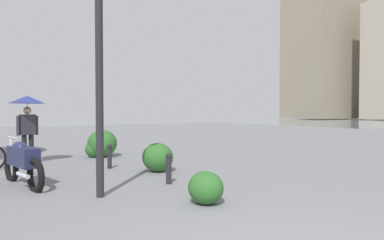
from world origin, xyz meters
name	(u,v)px	position (x,y,z in m)	size (l,w,h in m)	color
building_highrise	(323,47)	(43.88, -61.02, 15.83)	(10.63, 15.76, 33.73)	gray
lamppost	(99,41)	(4.14, 0.64, 2.86)	(0.98, 0.28, 4.33)	#232328
motorcycle	(22,162)	(5.95, 1.74, 0.50)	(2.14, 0.61, 1.06)	black
pedestrian	(27,110)	(9.02, 1.33, 1.60)	(1.00, 1.00, 2.03)	black
bollard_near	(169,168)	(4.41, -0.94, 0.35)	(0.13, 0.13, 0.67)	#232328
bollard_mid	(110,155)	(6.97, -0.48, 0.36)	(0.13, 0.13, 0.68)	#232328
shrub_low	(206,188)	(2.73, -0.74, 0.28)	(0.65, 0.59, 0.55)	#2D6628
shrub_round	(102,143)	(9.38, -1.02, 0.46)	(1.09, 0.98, 0.93)	#2D6628
shrub_wide	(158,157)	(5.85, -1.39, 0.37)	(0.88, 0.79, 0.75)	#2D6628
shrub_tall	(94,149)	(9.43, -0.74, 0.27)	(0.64, 0.58, 0.54)	#2D6628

